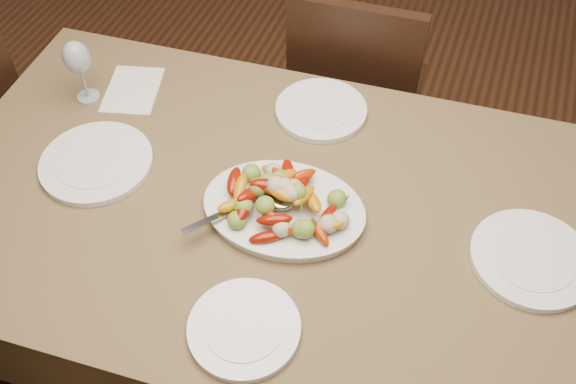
{
  "coord_description": "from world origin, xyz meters",
  "views": [
    {
      "loc": [
        0.29,
        -0.98,
        2.0
      ],
      "look_at": [
        -0.05,
        -0.03,
        0.82
      ],
      "focal_mm": 40.0,
      "sensor_mm": 36.0,
      "label": 1
    }
  ],
  "objects_px": {
    "plate_left": "(96,163)",
    "plate_near": "(244,329)",
    "plate_far": "(321,110)",
    "wine_glass": "(80,70)",
    "plate_right": "(531,259)",
    "chair_far": "(359,91)",
    "dining_table": "(288,289)",
    "serving_platter": "(284,210)"
  },
  "relations": [
    {
      "from": "plate_far",
      "to": "wine_glass",
      "type": "relative_size",
      "value": 1.27
    },
    {
      "from": "plate_left",
      "to": "plate_near",
      "type": "distance_m",
      "value": 0.64
    },
    {
      "from": "dining_table",
      "to": "plate_left",
      "type": "xyz_separation_m",
      "value": [
        -0.52,
        -0.03,
        0.39
      ]
    },
    {
      "from": "plate_near",
      "to": "plate_right",
      "type": "bearing_deg",
      "value": 35.16
    },
    {
      "from": "chair_far",
      "to": "plate_right",
      "type": "height_order",
      "value": "chair_far"
    },
    {
      "from": "chair_far",
      "to": "plate_far",
      "type": "relative_size",
      "value": 3.65
    },
    {
      "from": "serving_platter",
      "to": "plate_right",
      "type": "relative_size",
      "value": 1.38
    },
    {
      "from": "serving_platter",
      "to": "plate_left",
      "type": "relative_size",
      "value": 1.32
    },
    {
      "from": "serving_platter",
      "to": "wine_glass",
      "type": "relative_size",
      "value": 1.91
    },
    {
      "from": "serving_platter",
      "to": "plate_near",
      "type": "xyz_separation_m",
      "value": [
        0.03,
        -0.33,
        -0.0
      ]
    },
    {
      "from": "dining_table",
      "to": "wine_glass",
      "type": "xyz_separation_m",
      "value": [
        -0.69,
        0.19,
        0.48
      ]
    },
    {
      "from": "dining_table",
      "to": "plate_near",
      "type": "xyz_separation_m",
      "value": [
        0.03,
        -0.35,
        0.39
      ]
    },
    {
      "from": "plate_right",
      "to": "plate_near",
      "type": "height_order",
      "value": "same"
    },
    {
      "from": "plate_far",
      "to": "plate_near",
      "type": "xyz_separation_m",
      "value": [
        0.06,
        -0.71,
        0.0
      ]
    },
    {
      "from": "chair_far",
      "to": "wine_glass",
      "type": "xyz_separation_m",
      "value": [
        -0.67,
        -0.62,
        0.39
      ]
    },
    {
      "from": "dining_table",
      "to": "plate_left",
      "type": "height_order",
      "value": "plate_left"
    },
    {
      "from": "chair_far",
      "to": "plate_right",
      "type": "relative_size",
      "value": 3.36
    },
    {
      "from": "dining_table",
      "to": "plate_far",
      "type": "distance_m",
      "value": 0.53
    },
    {
      "from": "plate_left",
      "to": "wine_glass",
      "type": "bearing_deg",
      "value": 125.76
    },
    {
      "from": "chair_far",
      "to": "plate_left",
      "type": "relative_size",
      "value": 3.21
    },
    {
      "from": "plate_left",
      "to": "dining_table",
      "type": "bearing_deg",
      "value": 3.61
    },
    {
      "from": "plate_right",
      "to": "wine_glass",
      "type": "height_order",
      "value": "wine_glass"
    },
    {
      "from": "wine_glass",
      "to": "plate_far",
      "type": "bearing_deg",
      "value": 14.38
    },
    {
      "from": "plate_left",
      "to": "plate_far",
      "type": "xyz_separation_m",
      "value": [
        0.49,
        0.4,
        0.0
      ]
    },
    {
      "from": "plate_left",
      "to": "plate_near",
      "type": "xyz_separation_m",
      "value": [
        0.55,
        -0.32,
        0.0
      ]
    },
    {
      "from": "serving_platter",
      "to": "plate_left",
      "type": "height_order",
      "value": "serving_platter"
    },
    {
      "from": "dining_table",
      "to": "plate_near",
      "type": "relative_size",
      "value": 7.54
    },
    {
      "from": "plate_left",
      "to": "serving_platter",
      "type": "bearing_deg",
      "value": 1.49
    },
    {
      "from": "dining_table",
      "to": "chair_far",
      "type": "bearing_deg",
      "value": 91.48
    },
    {
      "from": "plate_right",
      "to": "wine_glass",
      "type": "bearing_deg",
      "value": 173.23
    },
    {
      "from": "chair_far",
      "to": "wine_glass",
      "type": "relative_size",
      "value": 4.64
    },
    {
      "from": "plate_right",
      "to": "plate_near",
      "type": "distance_m",
      "value": 0.68
    },
    {
      "from": "plate_near",
      "to": "wine_glass",
      "type": "bearing_deg",
      "value": 142.68
    },
    {
      "from": "plate_far",
      "to": "wine_glass",
      "type": "xyz_separation_m",
      "value": [
        -0.66,
        -0.17,
        0.09
      ]
    },
    {
      "from": "chair_far",
      "to": "dining_table",
      "type": "bearing_deg",
      "value": 88.83
    },
    {
      "from": "dining_table",
      "to": "wine_glass",
      "type": "relative_size",
      "value": 8.98
    },
    {
      "from": "plate_right",
      "to": "chair_far",
      "type": "bearing_deg",
      "value": 128.15
    },
    {
      "from": "plate_right",
      "to": "wine_glass",
      "type": "relative_size",
      "value": 1.38
    },
    {
      "from": "plate_right",
      "to": "wine_glass",
      "type": "distance_m",
      "value": 1.29
    },
    {
      "from": "plate_right",
      "to": "plate_far",
      "type": "distance_m",
      "value": 0.7
    },
    {
      "from": "wine_glass",
      "to": "chair_far",
      "type": "bearing_deg",
      "value": 42.98
    },
    {
      "from": "chair_far",
      "to": "plate_far",
      "type": "bearing_deg",
      "value": 86.1
    }
  ]
}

